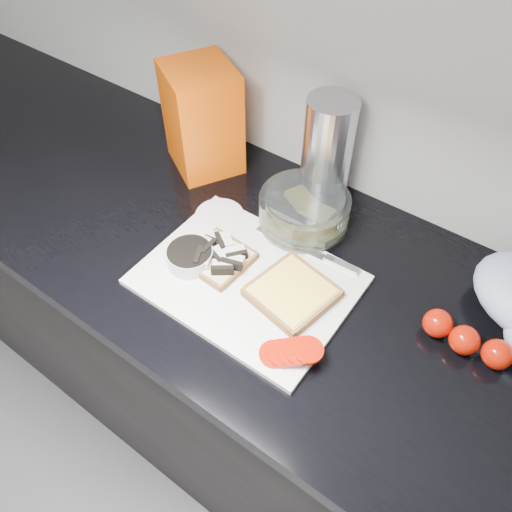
{
  "coord_description": "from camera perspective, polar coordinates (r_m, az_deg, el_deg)",
  "views": [
    {
      "loc": [
        0.27,
        0.65,
        1.67
      ],
      "look_at": [
        -0.1,
        1.16,
        0.95
      ],
      "focal_mm": 35.0,
      "sensor_mm": 36.0,
      "label": 1
    }
  ],
  "objects": [
    {
      "name": "steel_canister",
      "position": [
        1.08,
        8.09,
        11.53
      ],
      "size": [
        0.11,
        0.11,
        0.25
      ],
      "primitive_type": "cylinder",
      "color": "#B9B9BE",
      "rests_on": "countertop"
    },
    {
      "name": "base_cabinet",
      "position": [
        1.39,
        4.28,
        -15.03
      ],
      "size": [
        3.5,
        0.6,
        0.86
      ],
      "primitive_type": "cube",
      "color": "black",
      "rests_on": "ground"
    },
    {
      "name": "bread_left",
      "position": [
        1.0,
        -4.23,
        -0.1
      ],
      "size": [
        0.13,
        0.13,
        0.04
      ],
      "rotation": [
        0.0,
        0.0,
        -0.06
      ],
      "color": "beige",
      "rests_on": "cutting_board"
    },
    {
      "name": "seed_tub",
      "position": [
        1.0,
        -7.52,
        -0.19
      ],
      "size": [
        0.09,
        0.09,
        0.05
      ],
      "color": "#AFB5B5",
      "rests_on": "countertop"
    },
    {
      "name": "whole_tomatoes",
      "position": [
        0.95,
        22.86,
        -8.73
      ],
      "size": [
        0.16,
        0.06,
        0.05
      ],
      "rotation": [
        0.0,
        0.0,
        0.43
      ],
      "color": "#A41303",
      "rests_on": "countertop"
    },
    {
      "name": "knife",
      "position": [
        1.02,
        7.23,
        0.11
      ],
      "size": [
        0.23,
        0.03,
        0.01
      ],
      "rotation": [
        0.0,
        0.0,
        0.05
      ],
      "color": "silver",
      "rests_on": "cutting_board"
    },
    {
      "name": "bread_bag",
      "position": [
        1.18,
        -6.14,
        15.33
      ],
      "size": [
        0.21,
        0.2,
        0.25
      ],
      "primitive_type": "cube",
      "rotation": [
        0.0,
        0.0,
        -0.53
      ],
      "color": "#EA3F03",
      "rests_on": "countertop"
    },
    {
      "name": "countertop",
      "position": [
        1.0,
        5.73,
        -3.69
      ],
      "size": [
        3.5,
        0.64,
        0.04
      ],
      "primitive_type": "cube",
      "color": "black",
      "rests_on": "base_cabinet"
    },
    {
      "name": "glass_bowl",
      "position": [
        1.06,
        5.49,
        5.01
      ],
      "size": [
        0.19,
        0.19,
        0.08
      ],
      "rotation": [
        0.0,
        0.0,
        -0.43
      ],
      "color": "silver",
      "rests_on": "countertop"
    },
    {
      "name": "bread_right",
      "position": [
        0.94,
        4.17,
        -4.22
      ],
      "size": [
        0.17,
        0.17,
        0.02
      ],
      "rotation": [
        0.0,
        0.0,
        -0.19
      ],
      "color": "beige",
      "rests_on": "cutting_board"
    },
    {
      "name": "tomato_slices",
      "position": [
        0.87,
        4.02,
        -10.88
      ],
      "size": [
        0.11,
        0.1,
        0.02
      ],
      "rotation": [
        0.0,
        0.0,
        0.13
      ],
      "color": "#A41303",
      "rests_on": "cutting_board"
    },
    {
      "name": "cutting_board",
      "position": [
        0.98,
        -1.03,
        -2.77
      ],
      "size": [
        0.4,
        0.3,
        0.01
      ],
      "primitive_type": "cube",
      "color": "silver",
      "rests_on": "countertop"
    },
    {
      "name": "tub_lid",
      "position": [
        1.11,
        -4.2,
        4.61
      ],
      "size": [
        0.11,
        0.11,
        0.01
      ],
      "primitive_type": "cylinder",
      "rotation": [
        0.0,
        0.0,
        -0.04
      ],
      "color": "silver",
      "rests_on": "countertop"
    }
  ]
}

